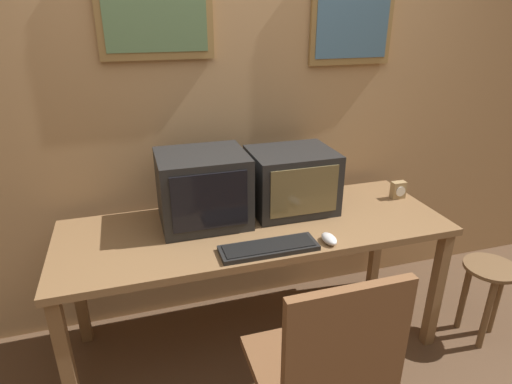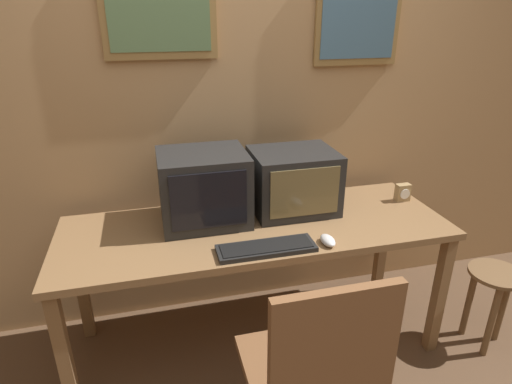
# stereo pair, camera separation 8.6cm
# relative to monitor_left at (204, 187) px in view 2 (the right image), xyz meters

# --- Properties ---
(wall_back) EXTENTS (8.00, 0.08, 2.60)m
(wall_back) POSITION_rel_monitor_left_xyz_m (0.24, 0.34, 0.38)
(wall_back) COLOR tan
(wall_back) RESTS_ON ground_plane
(desk) EXTENTS (1.94, 0.69, 0.74)m
(desk) POSITION_rel_monitor_left_xyz_m (0.24, -0.12, -0.26)
(desk) COLOR olive
(desk) RESTS_ON ground_plane
(monitor_left) EXTENTS (0.43, 0.38, 0.36)m
(monitor_left) POSITION_rel_monitor_left_xyz_m (0.00, 0.00, 0.00)
(monitor_left) COLOR black
(monitor_left) RESTS_ON desk
(monitor_right) EXTENTS (0.44, 0.36, 0.33)m
(monitor_right) POSITION_rel_monitor_left_xyz_m (0.48, 0.01, -0.02)
(monitor_right) COLOR black
(monitor_right) RESTS_ON desk
(keyboard_main) EXTENTS (0.45, 0.14, 0.03)m
(keyboard_main) POSITION_rel_monitor_left_xyz_m (0.22, -0.37, -0.17)
(keyboard_main) COLOR black
(keyboard_main) RESTS_ON desk
(mouse_near_keyboard) EXTENTS (0.06, 0.11, 0.04)m
(mouse_near_keyboard) POSITION_rel_monitor_left_xyz_m (0.51, -0.39, -0.16)
(mouse_near_keyboard) COLOR silver
(mouse_near_keyboard) RESTS_ON desk
(desk_clock) EXTENTS (0.08, 0.05, 0.10)m
(desk_clock) POSITION_rel_monitor_left_xyz_m (1.12, -0.04, -0.13)
(desk_clock) COLOR #A38456
(desk_clock) RESTS_ON desk
(side_stool) EXTENTS (0.29, 0.29, 0.47)m
(side_stool) POSITION_rel_monitor_left_xyz_m (1.47, -0.45, -0.59)
(side_stool) COLOR brown
(side_stool) RESTS_ON ground_plane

